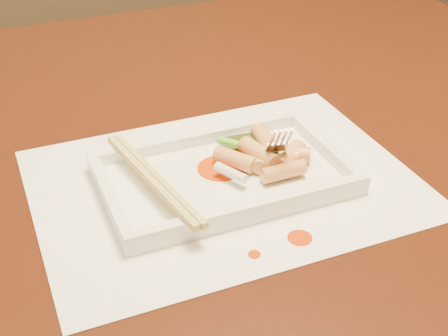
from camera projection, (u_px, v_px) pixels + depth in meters
name	position (u px, v px, depth m)	size (l,w,h in m)	color
table	(124.00, 211.00, 0.80)	(1.40, 0.90, 0.75)	black
placemat	(224.00, 183.00, 0.67)	(0.40, 0.30, 0.00)	white
sauce_splatter_a	(300.00, 238.00, 0.59)	(0.02, 0.02, 0.00)	#C13805
sauce_splatter_b	(254.00, 254.00, 0.57)	(0.01, 0.01, 0.00)	#C13805
plate_base	(224.00, 179.00, 0.67)	(0.26, 0.16, 0.01)	white
plate_rim_far	(199.00, 138.00, 0.72)	(0.26, 0.01, 0.01)	white
plate_rim_near	(253.00, 209.00, 0.61)	(0.26, 0.01, 0.01)	white
plate_rim_left	(110.00, 197.00, 0.62)	(0.01, 0.14, 0.01)	white
plate_rim_right	(325.00, 147.00, 0.70)	(0.01, 0.14, 0.01)	white
veg_piece	(239.00, 146.00, 0.70)	(0.04, 0.03, 0.01)	black
scallion_white	(231.00, 173.00, 0.65)	(0.01, 0.01, 0.04)	#EAEACC
scallion_green	(252.00, 149.00, 0.69)	(0.01, 0.01, 0.09)	#4CB11C
chopstick_a	(149.00, 179.00, 0.63)	(0.01, 0.19, 0.01)	tan
chopstick_b	(157.00, 177.00, 0.63)	(0.01, 0.19, 0.01)	tan
fork	(278.00, 95.00, 0.66)	(0.09, 0.10, 0.14)	silver
sauce_blob_0	(221.00, 168.00, 0.68)	(0.05, 0.05, 0.00)	#C13805
rice_cake_0	(265.00, 157.00, 0.68)	(0.02, 0.02, 0.05)	#E2AE69
rice_cake_1	(288.00, 154.00, 0.68)	(0.02, 0.02, 0.05)	#E2AE69
rice_cake_2	(265.00, 140.00, 0.70)	(0.02, 0.02, 0.05)	#E2AE69
rice_cake_3	(277.00, 156.00, 0.68)	(0.02, 0.02, 0.05)	#E2AE69
rice_cake_4	(235.00, 159.00, 0.67)	(0.02, 0.02, 0.05)	#E2AE69
rice_cake_5	(259.00, 153.00, 0.67)	(0.02, 0.02, 0.05)	#E2AE69
rice_cake_6	(290.00, 157.00, 0.68)	(0.02, 0.02, 0.05)	#E2AE69
rice_cake_7	(283.00, 171.00, 0.65)	(0.02, 0.02, 0.05)	#E2AE69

